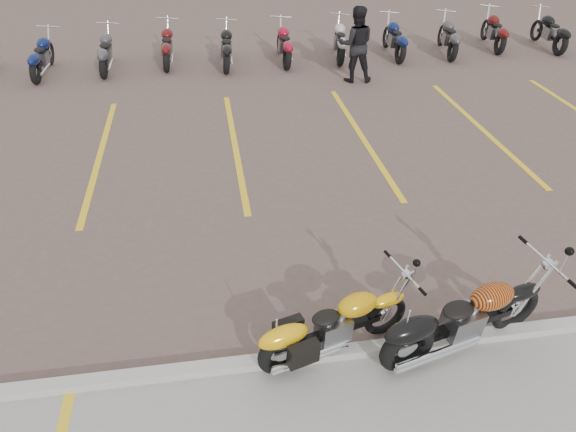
# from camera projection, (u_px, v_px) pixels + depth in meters

# --- Properties ---
(ground) EXTENTS (100.00, 100.00, 0.00)m
(ground) POSITION_uv_depth(u_px,v_px,m) (256.00, 262.00, 8.24)
(ground) COLOR brown
(ground) RESTS_ON ground
(curb) EXTENTS (60.00, 0.18, 0.12)m
(curb) POSITION_uv_depth(u_px,v_px,m) (275.00, 361.00, 6.54)
(curb) COLOR #ADAAA3
(curb) RESTS_ON ground
(parking_stripes) EXTENTS (38.00, 5.50, 0.01)m
(parking_stripes) POSITION_uv_depth(u_px,v_px,m) (235.00, 145.00, 11.56)
(parking_stripes) COLOR yellow
(parking_stripes) RESTS_ON ground
(yellow_cruiser) EXTENTS (1.93, 0.69, 0.81)m
(yellow_cruiser) POSITION_uv_depth(u_px,v_px,m) (331.00, 327.00, 6.52)
(yellow_cruiser) COLOR black
(yellow_cruiser) RESTS_ON ground
(flame_cruiser) EXTENTS (2.21, 0.71, 0.93)m
(flame_cruiser) POSITION_uv_depth(u_px,v_px,m) (458.00, 320.00, 6.54)
(flame_cruiser) COLOR black
(flame_cruiser) RESTS_ON ground
(person_b) EXTENTS (1.03, 0.86, 1.92)m
(person_b) POSITION_uv_depth(u_px,v_px,m) (356.00, 44.00, 14.40)
(person_b) COLOR black
(person_b) RESTS_ON ground
(bg_bike_row) EXTENTS (20.61, 2.05, 1.10)m
(bg_bike_row) POSITION_uv_depth(u_px,v_px,m) (224.00, 44.00, 15.89)
(bg_bike_row) COLOR black
(bg_bike_row) RESTS_ON ground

